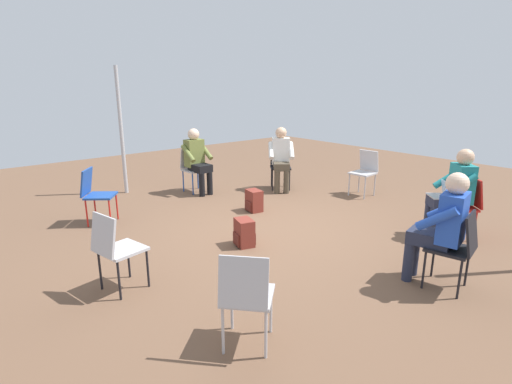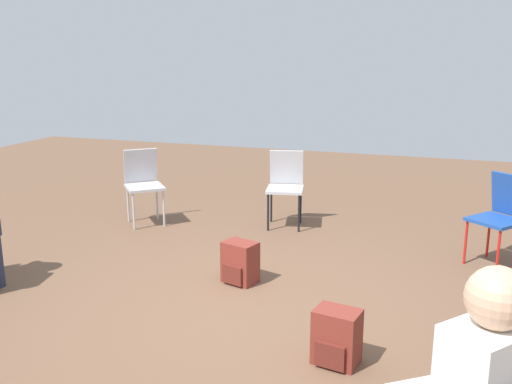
% 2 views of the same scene
% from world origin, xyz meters
% --- Properties ---
extents(ground_plane, '(14.85, 14.85, 0.00)m').
position_xyz_m(ground_plane, '(0.00, 0.00, 0.00)').
color(ground_plane, brown).
extents(chair_northwest, '(0.58, 0.58, 0.85)m').
position_xyz_m(chair_northwest, '(-1.68, 1.72, 0.50)').
color(chair_northwest, black).
rests_on(chair_northwest, ground).
extents(chair_east, '(0.51, 0.47, 0.85)m').
position_xyz_m(chair_east, '(2.49, 0.24, 0.50)').
color(chair_east, black).
rests_on(chair_east, ground).
extents(chair_southeast, '(0.58, 0.59, 0.85)m').
position_xyz_m(chair_southeast, '(1.86, -2.00, 0.50)').
color(chair_southeast, '#B7B7BC').
rests_on(chair_southeast, ground).
extents(chair_northeast, '(0.58, 0.59, 0.85)m').
position_xyz_m(chair_northeast, '(1.89, 1.80, 0.50)').
color(chair_northeast, red).
rests_on(chair_northeast, ground).
extents(chair_north, '(0.42, 0.46, 0.85)m').
position_xyz_m(chair_north, '(-0.26, 2.57, 0.50)').
color(chair_north, '#B7B7BC').
rests_on(chair_north, ground).
extents(chair_southwest, '(0.58, 0.58, 0.85)m').
position_xyz_m(chair_southwest, '(-1.92, -1.87, 0.50)').
color(chair_southwest, '#1E4799').
rests_on(chair_southwest, ground).
extents(chair_south, '(0.47, 0.51, 0.85)m').
position_xyz_m(chair_south, '(0.29, -2.43, 0.50)').
color(chair_south, '#B7B7BC').
rests_on(chair_south, ground).
extents(chair_west, '(0.45, 0.41, 0.85)m').
position_xyz_m(chair_west, '(-2.60, 0.23, 0.50)').
color(chair_west, '#B7B7BC').
rests_on(chair_west, ground).
extents(person_with_laptop, '(0.63, 0.64, 1.24)m').
position_xyz_m(person_with_laptop, '(1.78, 1.68, 0.69)').
color(person_with_laptop, '#23283D').
rests_on(person_with_laptop, ground).
extents(person_in_white, '(0.63, 0.63, 1.24)m').
position_xyz_m(person_in_white, '(-1.55, 1.61, 0.69)').
color(person_in_white, '#4C4233').
rests_on(person_in_white, ground).
extents(person_in_blue, '(0.57, 0.56, 1.24)m').
position_xyz_m(person_in_blue, '(2.33, 0.21, 0.69)').
color(person_in_blue, '#23283D').
rests_on(person_in_blue, ground).
extents(person_in_olive, '(0.53, 0.50, 1.24)m').
position_xyz_m(person_in_olive, '(-2.43, 0.23, 0.69)').
color(person_in_olive, black).
rests_on(person_in_olive, ground).
extents(backpack_near_laptop_user, '(0.33, 0.30, 0.36)m').
position_xyz_m(backpack_near_laptop_user, '(0.19, -0.69, 0.16)').
color(backpack_near_laptop_user, maroon).
rests_on(backpack_near_laptop_user, ground).
extents(backpack_by_empty_chair, '(0.31, 0.28, 0.36)m').
position_xyz_m(backpack_by_empty_chair, '(-0.85, 0.34, 0.16)').
color(backpack_by_empty_chair, maroon).
rests_on(backpack_by_empty_chair, ground).
extents(tent_pole_far, '(0.07, 0.07, 2.38)m').
position_xyz_m(tent_pole_far, '(-3.33, -0.84, 1.19)').
color(tent_pole_far, '#B2B2B7').
rests_on(tent_pole_far, ground).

